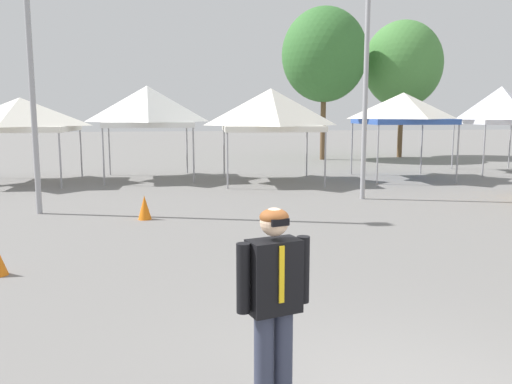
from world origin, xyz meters
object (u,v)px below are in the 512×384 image
(canopy_tent_behind_left, at_px, (271,110))
(tree_behind_tents_right, at_px, (324,55))
(canopy_tent_far_right, at_px, (403,108))
(light_pole_opposite_side, at_px, (27,5))
(light_pole_near_lift, at_px, (367,50))
(canopy_tent_left_of_center, at_px, (148,106))
(traffic_cone_lot_center, at_px, (145,208))
(canopy_tent_behind_center, at_px, (21,115))
(canopy_tent_right_of_center, at_px, (501,105))
(person_foreground, at_px, (274,298))
(tree_behind_tents_center, at_px, (403,65))

(canopy_tent_behind_left, xyz_separation_m, tree_behind_tents_right, (4.55, 8.78, 2.92))
(canopy_tent_far_right, height_order, light_pole_opposite_side, light_pole_opposite_side)
(light_pole_near_lift, height_order, light_pole_opposite_side, light_pole_opposite_side)
(canopy_tent_left_of_center, bearing_deg, canopy_tent_far_right, -8.86)
(canopy_tent_far_right, bearing_deg, tree_behind_tents_right, 93.98)
(light_pole_opposite_side, distance_m, traffic_cone_lot_center, 5.59)
(canopy_tent_left_of_center, height_order, traffic_cone_lot_center, canopy_tent_left_of_center)
(canopy_tent_behind_center, distance_m, canopy_tent_far_right, 14.06)
(canopy_tent_far_right, bearing_deg, canopy_tent_right_of_center, 16.80)
(person_foreground, relative_size, traffic_cone_lot_center, 3.09)
(tree_behind_tents_center, distance_m, traffic_cone_lot_center, 21.56)
(canopy_tent_left_of_center, xyz_separation_m, tree_behind_tents_center, (13.81, 7.95, 2.44))
(canopy_tent_right_of_center, xyz_separation_m, tree_behind_tents_right, (-5.68, 7.07, 2.72))
(canopy_tent_behind_center, xyz_separation_m, person_foreground, (6.02, -16.11, -1.43))
(canopy_tent_behind_left, relative_size, tree_behind_tents_center, 0.49)
(light_pole_near_lift, distance_m, tree_behind_tents_center, 15.78)
(canopy_tent_far_right, distance_m, person_foreground, 17.19)
(canopy_tent_far_right, bearing_deg, light_pole_opposite_side, -156.24)
(traffic_cone_lot_center, bearing_deg, canopy_tent_left_of_center, 91.18)
(canopy_tent_behind_left, relative_size, traffic_cone_lot_center, 6.43)
(canopy_tent_behind_left, height_order, canopy_tent_right_of_center, canopy_tent_right_of_center)
(canopy_tent_far_right, distance_m, traffic_cone_lot_center, 11.70)
(canopy_tent_far_right, relative_size, light_pole_near_lift, 0.44)
(canopy_tent_left_of_center, xyz_separation_m, light_pole_near_lift, (6.38, -5.94, 1.53))
(canopy_tent_behind_left, bearing_deg, light_pole_opposite_side, -143.41)
(light_pole_opposite_side, bearing_deg, canopy_tent_left_of_center, 69.90)
(canopy_tent_right_of_center, relative_size, light_pole_near_lift, 0.49)
(canopy_tent_left_of_center, distance_m, light_pole_opposite_side, 7.61)
(canopy_tent_left_of_center, xyz_separation_m, light_pole_opposite_side, (-2.49, -6.82, 2.30))
(tree_behind_tents_center, bearing_deg, canopy_tent_left_of_center, -150.07)
(person_foreground, xyz_separation_m, light_pole_near_lift, (4.79, 10.68, 3.25))
(canopy_tent_right_of_center, xyz_separation_m, person_foreground, (-13.08, -16.65, -1.80))
(canopy_tent_right_of_center, relative_size, person_foreground, 2.04)
(canopy_tent_right_of_center, distance_m, light_pole_opposite_side, 18.62)
(canopy_tent_behind_center, distance_m, canopy_tent_right_of_center, 19.12)
(light_pole_near_lift, bearing_deg, person_foreground, -114.14)
(canopy_tent_behind_left, distance_m, light_pole_opposite_side, 8.97)
(canopy_tent_left_of_center, bearing_deg, canopy_tent_behind_center, -173.47)
(canopy_tent_far_right, height_order, person_foreground, canopy_tent_far_right)
(canopy_tent_behind_center, xyz_separation_m, tree_behind_tents_right, (13.42, 7.62, 3.09))
(canopy_tent_behind_center, relative_size, light_pole_near_lift, 0.49)
(person_foreground, xyz_separation_m, tree_behind_tents_right, (7.40, 23.73, 4.52))
(canopy_tent_left_of_center, bearing_deg, light_pole_near_lift, -42.93)
(light_pole_opposite_side, distance_m, tree_behind_tents_center, 22.00)
(light_pole_near_lift, distance_m, light_pole_opposite_side, 8.95)
(canopy_tent_far_right, bearing_deg, light_pole_near_lift, -125.89)
(canopy_tent_left_of_center, distance_m, canopy_tent_far_right, 9.71)
(person_foreground, distance_m, light_pole_opposite_side, 11.35)
(canopy_tent_behind_center, xyz_separation_m, light_pole_near_lift, (10.81, -5.43, 1.83))
(person_foreground, height_order, light_pole_near_lift, light_pole_near_lift)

